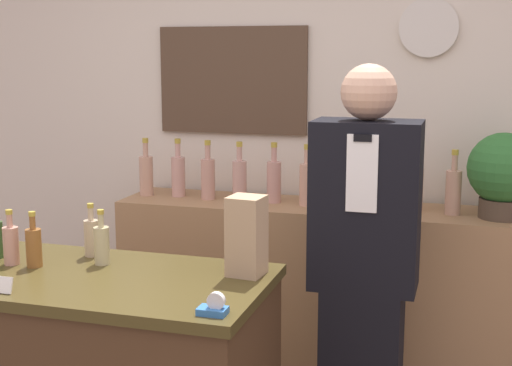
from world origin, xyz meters
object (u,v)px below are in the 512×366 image
potted_plant (504,172)px  shopkeeper (364,273)px  tape_dispenser (214,308)px  paper_bag (247,236)px

potted_plant → shopkeeper: bearing=-134.1°
shopkeeper → tape_dispenser: shopkeeper is taller
paper_bag → shopkeeper: bearing=54.6°
paper_bag → tape_dispenser: (0.02, -0.41, -0.12)m
shopkeeper → potted_plant: (0.55, 0.57, 0.36)m
paper_bag → tape_dispenser: size_ratio=3.21×
potted_plant → paper_bag: potted_plant is taller
potted_plant → tape_dispenser: (-0.88, -1.48, -0.23)m
potted_plant → tape_dispenser: 1.74m
shopkeeper → potted_plant: 0.87m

